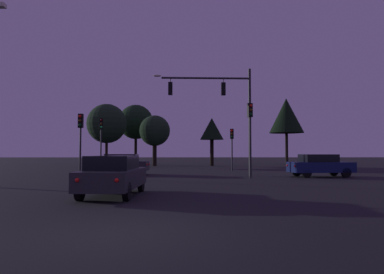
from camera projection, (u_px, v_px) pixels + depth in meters
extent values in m
plane|color=black|center=(172.00, 170.00, 31.36)|extent=(168.00, 168.00, 0.00)
cylinder|color=#232326|center=(250.00, 122.00, 24.26)|extent=(0.20, 0.20, 7.58)
cylinder|color=#232326|center=(206.00, 78.00, 24.28)|extent=(6.23, 0.26, 0.14)
ellipsoid|color=#F4EACC|center=(157.00, 76.00, 24.15)|extent=(0.56, 0.28, 0.16)
cylinder|color=#232326|center=(223.00, 80.00, 24.32)|extent=(0.05, 0.05, 0.31)
cube|color=black|center=(223.00, 89.00, 24.29)|extent=(0.30, 0.25, 0.90)
sphere|color=red|center=(223.00, 85.00, 24.45)|extent=(0.18, 0.18, 0.18)
sphere|color=#56380C|center=(223.00, 89.00, 24.43)|extent=(0.18, 0.18, 0.18)
sphere|color=#0C4219|center=(223.00, 93.00, 24.42)|extent=(0.18, 0.18, 0.18)
cylinder|color=#232326|center=(170.00, 80.00, 24.17)|extent=(0.05, 0.05, 0.31)
cube|color=black|center=(170.00, 89.00, 24.15)|extent=(0.30, 0.25, 0.90)
sphere|color=red|center=(170.00, 85.00, 24.30)|extent=(0.18, 0.18, 0.18)
sphere|color=#56380C|center=(170.00, 89.00, 24.29)|extent=(0.18, 0.18, 0.18)
sphere|color=#0C4219|center=(170.00, 93.00, 24.27)|extent=(0.18, 0.18, 0.18)
cylinder|color=#232326|center=(80.00, 153.00, 21.82)|extent=(0.12, 0.12, 3.21)
cube|color=black|center=(81.00, 121.00, 21.91)|extent=(0.31, 0.25, 0.90)
sphere|color=red|center=(80.00, 116.00, 21.78)|extent=(0.18, 0.18, 0.18)
sphere|color=#56380C|center=(80.00, 121.00, 21.77)|extent=(0.18, 0.18, 0.18)
sphere|color=#0C4219|center=(80.00, 125.00, 21.76)|extent=(0.18, 0.18, 0.18)
cylinder|color=#232326|center=(250.00, 148.00, 22.08)|extent=(0.12, 0.12, 3.92)
cube|color=black|center=(250.00, 110.00, 22.19)|extent=(0.36, 0.32, 0.90)
sphere|color=red|center=(251.00, 106.00, 22.07)|extent=(0.18, 0.18, 0.18)
sphere|color=#56380C|center=(251.00, 110.00, 22.06)|extent=(0.18, 0.18, 0.18)
sphere|color=#0C4219|center=(251.00, 114.00, 22.05)|extent=(0.18, 0.18, 0.18)
cylinder|color=#232326|center=(232.00, 155.00, 30.71)|extent=(0.12, 0.12, 2.86)
cube|color=black|center=(232.00, 134.00, 30.79)|extent=(0.35, 0.31, 0.90)
sphere|color=red|center=(232.00, 131.00, 30.67)|extent=(0.18, 0.18, 0.18)
sphere|color=#56380C|center=(232.00, 134.00, 30.66)|extent=(0.18, 0.18, 0.18)
sphere|color=#0C4219|center=(232.00, 137.00, 30.64)|extent=(0.18, 0.18, 0.18)
cylinder|color=#232326|center=(101.00, 151.00, 28.05)|extent=(0.12, 0.12, 3.54)
cube|color=black|center=(101.00, 124.00, 28.15)|extent=(0.35, 0.31, 0.90)
sphere|color=#4C0A0A|center=(101.00, 120.00, 28.02)|extent=(0.18, 0.18, 0.18)
sphere|color=#56380C|center=(101.00, 124.00, 28.01)|extent=(0.18, 0.18, 0.18)
sphere|color=#1EE04C|center=(101.00, 127.00, 28.00)|extent=(0.18, 0.18, 0.18)
cube|color=#232328|center=(114.00, 178.00, 13.14)|extent=(2.00, 4.41, 0.68)
cube|color=black|center=(113.00, 163.00, 13.02)|extent=(1.66, 2.41, 0.52)
cylinder|color=black|center=(103.00, 184.00, 14.57)|extent=(0.23, 0.65, 0.64)
cylinder|color=black|center=(141.00, 184.00, 14.54)|extent=(0.23, 0.65, 0.64)
cylinder|color=black|center=(80.00, 191.00, 11.71)|extent=(0.23, 0.65, 0.64)
cylinder|color=black|center=(127.00, 192.00, 11.67)|extent=(0.23, 0.65, 0.64)
sphere|color=red|center=(77.00, 180.00, 10.98)|extent=(0.14, 0.14, 0.14)
sphere|color=red|center=(117.00, 180.00, 10.95)|extent=(0.14, 0.14, 0.14)
cube|color=#232328|center=(120.00, 166.00, 25.47)|extent=(4.22, 1.95, 0.68)
cube|color=black|center=(122.00, 158.00, 25.49)|extent=(2.29, 1.64, 0.52)
cylinder|color=black|center=(98.00, 171.00, 24.64)|extent=(0.64, 0.22, 0.64)
cylinder|color=black|center=(104.00, 170.00, 26.28)|extent=(0.64, 0.22, 0.64)
cylinder|color=black|center=(136.00, 171.00, 24.62)|extent=(0.64, 0.22, 0.64)
cylinder|color=black|center=(140.00, 170.00, 26.27)|extent=(0.64, 0.22, 0.64)
sphere|color=red|center=(147.00, 165.00, 24.82)|extent=(0.14, 0.14, 0.14)
sphere|color=red|center=(149.00, 164.00, 26.11)|extent=(0.14, 0.14, 0.14)
cube|color=#0F1947|center=(320.00, 167.00, 23.14)|extent=(4.23, 2.14, 0.68)
cube|color=black|center=(318.00, 158.00, 23.15)|extent=(2.33, 1.73, 0.52)
cylinder|color=black|center=(334.00, 171.00, 24.06)|extent=(0.65, 0.26, 0.64)
cylinder|color=black|center=(346.00, 173.00, 22.48)|extent=(0.65, 0.26, 0.64)
cylinder|color=black|center=(296.00, 172.00, 23.77)|extent=(0.65, 0.26, 0.64)
cylinder|color=black|center=(307.00, 173.00, 22.19)|extent=(0.65, 0.26, 0.64)
sphere|color=red|center=(287.00, 165.00, 23.55)|extent=(0.14, 0.14, 0.14)
sphere|color=red|center=(295.00, 166.00, 22.30)|extent=(0.14, 0.14, 0.14)
cylinder|color=black|center=(212.00, 153.00, 42.70)|extent=(0.46, 0.46, 3.24)
cone|color=black|center=(212.00, 129.00, 42.84)|extent=(2.92, 2.92, 2.70)
cylinder|color=black|center=(136.00, 149.00, 45.99)|extent=(0.38, 0.38, 4.11)
sphere|color=black|center=(136.00, 122.00, 46.15)|extent=(4.63, 4.63, 4.63)
cylinder|color=black|center=(106.00, 152.00, 39.71)|extent=(0.32, 0.32, 3.39)
sphere|color=black|center=(107.00, 124.00, 39.86)|extent=(4.56, 4.56, 4.56)
cylinder|color=black|center=(155.00, 154.00, 42.03)|extent=(0.51, 0.51, 3.00)
sphere|color=black|center=(155.00, 131.00, 42.16)|extent=(3.76, 3.76, 3.76)
cylinder|color=black|center=(287.00, 149.00, 46.86)|extent=(0.39, 0.39, 4.31)
cone|color=black|center=(286.00, 116.00, 47.07)|extent=(4.63, 4.63, 4.75)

